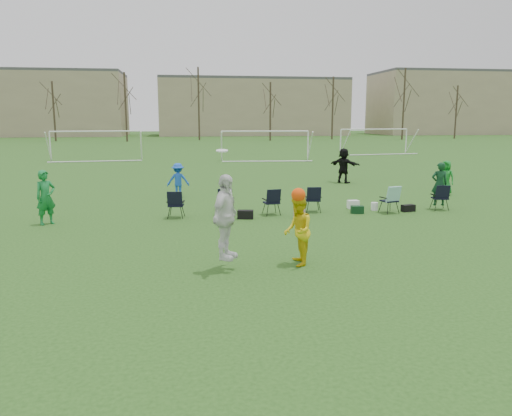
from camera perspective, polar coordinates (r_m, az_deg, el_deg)
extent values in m
plane|color=#224A17|center=(10.63, 8.66, -8.93)|extent=(260.00, 260.00, 0.00)
imported|color=#157934|center=(17.79, -22.90, 1.12)|extent=(0.78, 0.75, 1.81)
imported|color=blue|center=(22.44, -8.89, 3.16)|extent=(0.99, 0.59, 1.52)
imported|color=#168027|center=(24.43, 20.87, 3.26)|extent=(0.88, 0.92, 1.58)
imported|color=black|center=(27.53, 9.98, 4.80)|extent=(1.59, 1.67, 1.89)
imported|color=white|center=(11.32, -3.52, -1.06)|extent=(0.96, 1.24, 1.96)
imported|color=yellow|center=(11.87, 4.81, -2.63)|extent=(0.72, 0.88, 1.67)
sphere|color=#FF4A0D|center=(11.71, 4.87, 1.49)|extent=(0.33, 0.33, 0.33)
cylinder|color=white|center=(11.14, -3.90, 6.55)|extent=(0.27, 0.27, 0.06)
imported|color=#0F3A1F|center=(20.42, 20.23, 2.60)|extent=(0.68, 0.52, 1.67)
cube|color=black|center=(17.45, -1.22, -0.74)|extent=(0.60, 0.40, 0.30)
cube|color=pink|center=(17.57, 4.97, -0.54)|extent=(0.39, 0.29, 0.40)
cube|color=#0D3216|center=(18.79, 11.49, -0.19)|extent=(0.49, 0.35, 0.28)
cube|color=white|center=(19.78, 11.04, 0.40)|extent=(0.43, 0.32, 0.32)
cylinder|color=white|center=(19.57, 13.38, 0.18)|extent=(0.26, 0.26, 0.30)
cube|color=black|center=(19.65, 17.00, -0.01)|extent=(0.55, 0.36, 0.26)
cube|color=black|center=(17.80, -9.14, 0.42)|extent=(0.67, 0.67, 0.96)
cube|color=black|center=(18.26, -3.48, 0.78)|extent=(0.70, 0.70, 0.96)
cube|color=black|center=(18.12, 1.78, 0.73)|extent=(0.68, 0.68, 0.96)
cube|color=black|center=(18.82, 6.53, 1.02)|extent=(0.67, 0.67, 0.96)
cube|color=black|center=(19.16, 14.99, 0.90)|extent=(0.73, 0.73, 0.96)
cube|color=black|center=(20.40, 20.28, 1.16)|extent=(0.67, 0.67, 0.96)
cylinder|color=white|center=(44.60, -22.46, 6.53)|extent=(0.12, 0.12, 2.40)
cylinder|color=white|center=(44.08, -12.98, 7.01)|extent=(0.12, 0.12, 2.40)
cylinder|color=white|center=(44.14, -17.84, 8.35)|extent=(7.28, 0.76, 0.12)
cylinder|color=white|center=(42.03, -3.95, 7.10)|extent=(0.12, 0.12, 2.40)
cylinder|color=white|center=(42.74, 5.96, 7.12)|extent=(0.12, 0.12, 2.40)
cylinder|color=white|center=(42.18, 1.05, 8.76)|extent=(7.29, 0.63, 0.12)
cylinder|color=white|center=(49.59, 9.64, 7.45)|extent=(0.12, 0.12, 2.40)
cylinder|color=white|center=(53.21, 16.78, 7.34)|extent=(0.12, 0.12, 2.40)
cylinder|color=white|center=(51.26, 13.39, 8.75)|extent=(7.25, 1.13, 0.12)
cylinder|color=#382B21|center=(83.27, -22.10, 10.19)|extent=(0.28, 0.28, 9.00)
cylinder|color=#382B21|center=(78.50, -14.67, 11.08)|extent=(0.28, 0.28, 10.20)
cylinder|color=#382B21|center=(81.17, -6.56, 11.73)|extent=(0.28, 0.28, 11.40)
cylinder|color=#382B21|center=(79.34, 1.65, 10.96)|extent=(0.28, 0.28, 9.00)
cylinder|color=#382B21|center=(84.87, 8.75, 11.20)|extent=(0.28, 0.28, 10.20)
cylinder|color=#382B21|center=(86.03, 16.52, 11.29)|extent=(0.28, 0.28, 11.40)
cylinder|color=#382B21|center=(93.74, 21.90, 10.12)|extent=(0.28, 0.28, 9.00)
cube|color=tan|center=(110.34, -25.88, 10.53)|extent=(42.00, 16.00, 12.00)
cube|color=tan|center=(106.66, -0.48, 11.31)|extent=(38.00, 16.00, 11.00)
cube|color=tan|center=(120.52, 20.61, 11.02)|extent=(30.00, 16.00, 13.00)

